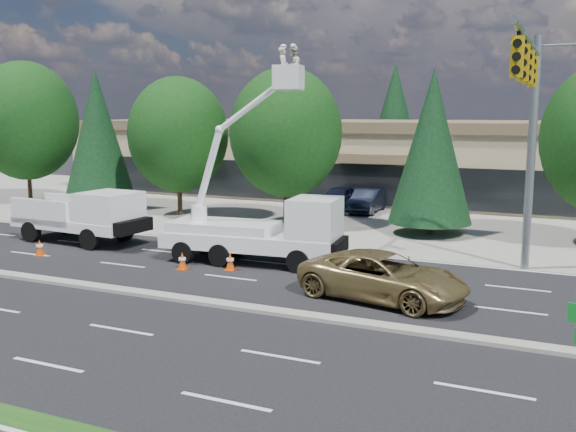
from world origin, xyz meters
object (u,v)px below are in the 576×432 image
at_px(bucket_truck, 264,220).
at_px(minivan, 383,277).
at_px(utility_pickup, 85,221).
at_px(signal_mast, 531,115).

bearing_deg(bucket_truck, minivan, -32.64).
bearing_deg(utility_pickup, bucket_truck, 2.00).
height_order(utility_pickup, minivan, utility_pickup).
relative_size(signal_mast, bucket_truck, 1.16).
distance_m(utility_pickup, bucket_truck, 9.70).
distance_m(signal_mast, bucket_truck, 10.79).
distance_m(signal_mast, utility_pickup, 20.16).
distance_m(bucket_truck, minivan, 6.63).
bearing_deg(utility_pickup, signal_mast, 6.90).
relative_size(utility_pickup, minivan, 1.19).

